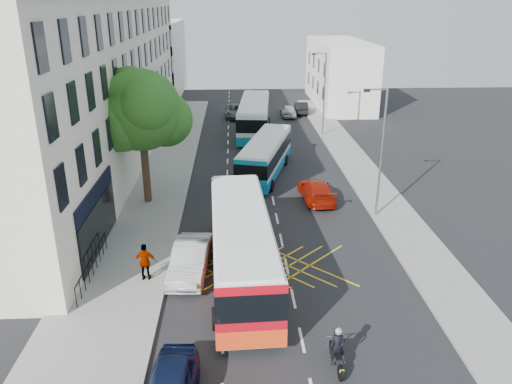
{
  "coord_description": "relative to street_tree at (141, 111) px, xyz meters",
  "views": [
    {
      "loc": [
        -2.62,
        -16.6,
        12.97
      ],
      "look_at": [
        -1.36,
        11.02,
        2.2
      ],
      "focal_mm": 35.0,
      "sensor_mm": 36.0,
      "label": 1
    }
  ],
  "objects": [
    {
      "name": "pavement_left",
      "position": [
        0.01,
        0.03,
        -6.22
      ],
      "size": [
        5.0,
        70.0,
        0.15
      ],
      "primitive_type": "cube",
      "color": "gray",
      "rests_on": "ground"
    },
    {
      "name": "terrace_far",
      "position": [
        -5.49,
        40.03,
        -1.29
      ],
      "size": [
        8.0,
        20.0,
        10.0
      ],
      "primitive_type": "cube",
      "color": "silver",
      "rests_on": "ground"
    },
    {
      "name": "lamp_far",
      "position": [
        14.71,
        17.03,
        -1.68
      ],
      "size": [
        1.45,
        0.15,
        8.0
      ],
      "color": "slate",
      "rests_on": "pavement_right"
    },
    {
      "name": "motorbike",
      "position": [
        9.59,
        -16.6,
        -5.46
      ],
      "size": [
        0.59,
        1.99,
        1.76
      ],
      "rotation": [
        0.0,
        0.0,
        0.03
      ],
      "color": "black",
      "rests_on": "ground"
    },
    {
      "name": "bus_mid",
      "position": [
        8.3,
        5.41,
        -4.77
      ],
      "size": [
        5.0,
        10.52,
        2.88
      ],
      "rotation": [
        0.0,
        0.0,
        -0.27
      ],
      "color": "silver",
      "rests_on": "ground"
    },
    {
      "name": "distant_car_silver",
      "position": [
        12.29,
        25.9,
        -5.59
      ],
      "size": [
        1.67,
        4.13,
        1.41
      ],
      "primitive_type": "imported",
      "rotation": [
        0.0,
        0.0,
        3.14
      ],
      "color": "#AAADB2",
      "rests_on": "ground"
    },
    {
      "name": "distant_car_grey",
      "position": [
        6.21,
        25.89,
        -5.57
      ],
      "size": [
        2.48,
        5.23,
        1.44
      ],
      "primitive_type": "imported",
      "rotation": [
        0.0,
        0.0,
        -0.02
      ],
      "color": "#474A4F",
      "rests_on": "ground"
    },
    {
      "name": "bus_near",
      "position": [
        6.16,
        -10.02,
        -4.53
      ],
      "size": [
        3.37,
        12.03,
        3.35
      ],
      "rotation": [
        0.0,
        0.0,
        0.05
      ],
      "color": "silver",
      "rests_on": "ground"
    },
    {
      "name": "bus_far",
      "position": [
        7.97,
        18.02,
        -4.49
      ],
      "size": [
        3.81,
        12.39,
        3.43
      ],
      "rotation": [
        0.0,
        0.0,
        -0.08
      ],
      "color": "silver",
      "rests_on": "ground"
    },
    {
      "name": "red_hatchback",
      "position": [
        11.48,
        0.04,
        -5.59
      ],
      "size": [
        2.31,
        4.96,
        1.4
      ],
      "primitive_type": "imported",
      "rotation": [
        0.0,
        0.0,
        3.22
      ],
      "color": "#9E1706",
      "rests_on": "ground"
    },
    {
      "name": "pavement_right",
      "position": [
        16.01,
        0.03,
        -6.22
      ],
      "size": [
        3.0,
        70.0,
        0.15
      ],
      "primitive_type": "cube",
      "color": "gray",
      "rests_on": "ground"
    },
    {
      "name": "railings",
      "position": [
        -1.19,
        -9.67,
        -5.57
      ],
      "size": [
        0.08,
        5.6,
        1.14
      ],
      "primitive_type": null,
      "color": "black",
      "rests_on": "pavement_left"
    },
    {
      "name": "ground",
      "position": [
        8.51,
        -14.97,
        -6.29
      ],
      "size": [
        120.0,
        120.0,
        0.0
      ],
      "primitive_type": "plane",
      "color": "black",
      "rests_on": "ground"
    },
    {
      "name": "building_right",
      "position": [
        19.51,
        33.03,
        -2.29
      ],
      "size": [
        6.0,
        18.0,
        8.0
      ],
      "primitive_type": "cube",
      "color": "silver",
      "rests_on": "ground"
    },
    {
      "name": "lamp_near",
      "position": [
        14.71,
        -2.97,
        -1.68
      ],
      "size": [
        1.45,
        0.15,
        8.0
      ],
      "color": "slate",
      "rests_on": "pavement_right"
    },
    {
      "name": "terrace_main",
      "position": [
        -5.49,
        9.52,
        0.46
      ],
      "size": [
        8.3,
        45.0,
        13.5
      ],
      "color": "beige",
      "rests_on": "ground"
    },
    {
      "name": "street_tree",
      "position": [
        0.0,
        0.0,
        0.0
      ],
      "size": [
        6.3,
        5.7,
        8.8
      ],
      "color": "#382619",
      "rests_on": "pavement_left"
    },
    {
      "name": "pedestrian_far",
      "position": [
        1.51,
        -10.17,
        -5.2
      ],
      "size": [
        1.12,
        0.49,
        1.89
      ],
      "primitive_type": "imported",
      "rotation": [
        0.0,
        0.0,
        3.12
      ],
      "color": "gray",
      "rests_on": "pavement_left"
    },
    {
      "name": "parked_car_silver",
      "position": [
        3.61,
        -9.44,
        -5.5
      ],
      "size": [
        2.04,
        4.92,
        1.58
      ],
      "primitive_type": "imported",
      "rotation": [
        0.0,
        0.0,
        -0.08
      ],
      "color": "#A9ABB0",
      "rests_on": "ground"
    },
    {
      "name": "distant_car_dark",
      "position": [
        14.01,
        27.55,
        -5.59
      ],
      "size": [
        1.79,
        4.38,
        1.41
      ],
      "primitive_type": "imported",
      "rotation": [
        0.0,
        0.0,
        3.07
      ],
      "color": "black",
      "rests_on": "ground"
    }
  ]
}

